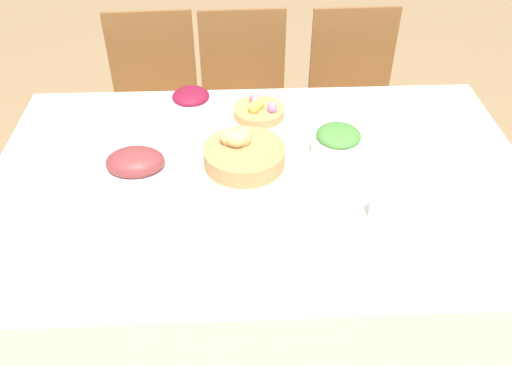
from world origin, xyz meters
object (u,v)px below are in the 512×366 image
Objects in this scene: dinner_plate at (308,257)px; chair_far_center at (244,101)px; fork at (252,260)px; butter_dish at (215,219)px; bread_basket at (243,153)px; drinking_cup at (382,208)px; ham_platter at (135,163)px; beet_salad_bowl at (191,102)px; chair_far_right at (353,99)px; chair_far_left at (155,103)px; spoon at (374,256)px; egg_basket at (259,110)px; green_salad_bowl at (338,142)px; knife at (364,256)px.

chair_far_center is at bearing 96.25° from dinner_plate.
butter_dish reaches higher than fork.
bread_basket is 3.33× the size of drinking_cup.
drinking_cup is at bearing -19.65° from ham_platter.
beet_salad_bowl is 0.81m from fork.
chair_far_right is 0.99m from chair_far_left.
chair_far_right is 5.38× the size of spoon.
butter_dish is (-0.45, 0.15, 0.01)m from spoon.
chair_far_center reaches higher than drinking_cup.
egg_basket is at bearing 110.23° from spoon.
ham_platter is at bearing 134.51° from butter_dish.
chair_far_right is 0.81m from egg_basket.
chair_far_right is at bearing 73.02° from dinner_plate.
butter_dish is (-0.09, -0.30, -0.03)m from bread_basket.
chair_far_center is 6.68× the size of butter_dish.
chair_far_right is 1.00× the size of chair_far_center.
drinking_cup is (0.40, -0.30, -0.00)m from bread_basket.
beet_salad_bowl is (0.17, 0.36, 0.02)m from ham_platter.
spoon is (0.33, -1.32, 0.27)m from chair_far_center.
green_salad_bowl is at bearing 92.52° from spoon.
egg_basket is at bearing -8.86° from beet_salad_bowl.
drinking_cup is at bearing -99.44° from chair_far_right.
green_salad_bowl is at bearing -50.62° from chair_far_left.
bread_basket reaches higher than ham_platter.
green_salad_bowl is 1.05× the size of spoon.
ham_platter is 0.38m from butter_dish.
knife is (0.26, -0.75, -0.02)m from egg_basket.
bread_basket is 0.45m from fork.
knife is 0.03m from spoon.
spoon is at bearing -62.15° from chair_far_left.
egg_basket is 0.75m from fork.
egg_basket is 0.75m from dinner_plate.
spoon is at bearing -30.94° from ham_platter.
knife is (0.51, -0.79, -0.04)m from beet_salad_bowl.
chair_far_right is at bearing 67.83° from fork.
dinner_plate is (0.53, -0.43, -0.02)m from ham_platter.
beet_salad_bowl is 0.94m from knife.
fork is 0.19m from butter_dish.
drinking_cup is at bearing 33.37° from dinner_plate.
green_salad_bowl is 0.68× the size of dinner_plate.
chair_far_left is 11.10× the size of drinking_cup.
ham_platter is 0.81m from knife.
drinking_cup reaches higher than ham_platter.
green_salad_bowl is 0.58m from fork.
green_salad_bowl is at bearing 38.61° from butter_dish.
beet_salad_bowl is 0.98× the size of spoon.
ham_platter is at bearing -176.30° from bread_basket.
green_salad_bowl reaches higher than egg_basket.
knife is 1.00× the size of spoon.
bread_basket is 1.65× the size of beet_salad_bowl.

